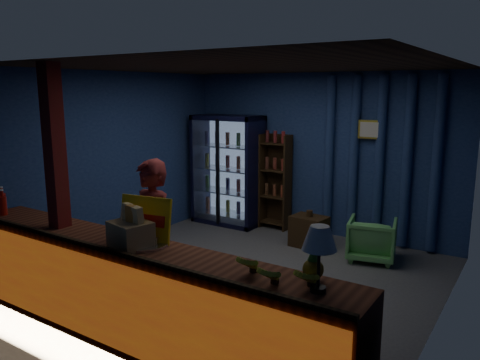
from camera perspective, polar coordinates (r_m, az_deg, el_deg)
The scene contains 19 objects.
ground at distance 6.11m, azimuth 0.67°, elevation -11.48°, with size 4.60×4.60×0.00m, color #515154.
room_walls at distance 5.70m, azimuth 0.70°, elevation 3.26°, with size 4.60×4.60×4.60m.
counter at distance 4.56m, azimuth -12.72°, elevation -13.36°, with size 4.40×0.57×0.99m.
support_post at distance 5.09m, azimuth -21.30°, elevation -1.51°, with size 0.16×0.16×2.60m, color maroon.
beverage_cooler at distance 8.22m, azimuth -1.21°, elevation 1.18°, with size 1.20×0.62×1.90m.
bottle_shelf at distance 7.93m, azimuth 4.44°, elevation -0.25°, with size 0.50×0.28×1.60m.
curtain_folds at distance 7.27m, azimuth 16.64°, elevation 2.34°, with size 1.74×0.14×2.50m.
framed_picture at distance 7.22m, azimuth 15.60°, elevation 5.94°, with size 0.36×0.04×0.28m.
shopkeeper at distance 4.93m, azimuth -10.66°, elevation -7.05°, with size 0.60×0.40×1.65m, color maroon.
green_chair at distance 6.77m, azimuth 15.77°, elevation -6.98°, with size 0.63×0.64×0.59m, color #63C060.
side_table at distance 7.15m, azimuth 8.40°, elevation -6.20°, with size 0.54×0.41×0.56m.
yellow_sign at distance 4.40m, azimuth -11.48°, elevation -4.71°, with size 0.54×0.19×0.42m.
soda_bottles at distance 5.96m, azimuth -26.99°, elevation -2.51°, with size 0.24×0.17×0.29m.
snack_box_left at distance 4.30m, azimuth -13.19°, elevation -6.23°, with size 0.41×0.36×0.38m.
snack_box_centre at distance 4.37m, azimuth -13.11°, elevation -6.22°, with size 0.39×0.36×0.33m.
pastry_tray at distance 4.35m, azimuth -11.52°, elevation -7.48°, with size 0.44×0.44×0.07m.
banana_bunches at distance 3.49m, azimuth 4.52°, elevation -11.09°, with size 0.71×0.28×0.15m.
table_lamp at distance 3.26m, azimuth 9.67°, elevation -7.30°, with size 0.24×0.24×0.48m.
pineapple at distance 3.53m, azimuth 8.92°, elevation -10.31°, with size 0.16×0.16×0.27m.
Camera 1 is at (3.04, -4.76, 2.34)m, focal length 35.00 mm.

